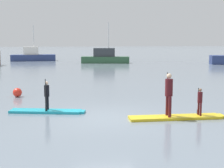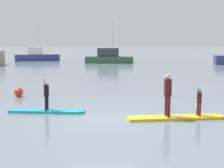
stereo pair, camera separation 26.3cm
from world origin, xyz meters
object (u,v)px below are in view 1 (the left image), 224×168
at_px(paddler_child_solo, 47,94).
at_px(motor_boat_small_navy, 33,56).
at_px(paddleboard_near, 47,111).
at_px(paddler_child_front, 200,100).
at_px(trawler_grey_distant, 105,58).
at_px(paddler_adult, 169,92).
at_px(mooring_buoy_mid, 17,92).
at_px(paddleboard_far, 177,117).

relative_size(paddler_child_solo, motor_boat_small_navy, 0.22).
height_order(paddleboard_near, paddler_child_solo, paddler_child_solo).
relative_size(paddler_child_front, motor_boat_small_navy, 0.17).
relative_size(paddler_child_front, trawler_grey_distant, 0.17).
height_order(paddler_child_front, motor_boat_small_navy, motor_boat_small_navy).
distance_m(paddler_child_front, trawler_grey_distant, 29.54).
relative_size(paddleboard_near, trawler_grey_distant, 0.51).
xyz_separation_m(paddleboard_near, paddler_child_front, (5.67, -1.95, 0.62)).
xyz_separation_m(paddleboard_near, motor_boat_small_navy, (-2.31, 33.59, 0.59)).
bearing_deg(motor_boat_small_navy, paddler_child_solo, -86.08).
distance_m(paddleboard_near, motor_boat_small_navy, 33.68).
height_order(paddler_child_solo, paddler_child_front, paddler_child_solo).
height_order(paddleboard_near, motor_boat_small_navy, motor_boat_small_navy).
distance_m(paddler_adult, paddler_child_front, 1.26).
bearing_deg(mooring_buoy_mid, paddler_child_front, -39.84).
bearing_deg(motor_boat_small_navy, paddler_child_front, -77.34).
relative_size(paddleboard_far, mooring_buoy_mid, 7.91).
height_order(paddleboard_far, trawler_grey_distant, trawler_grey_distant).
relative_size(paddler_adult, paddler_child_front, 1.58).
distance_m(paddler_child_solo, trawler_grey_distant, 28.39).
xyz_separation_m(paddleboard_near, mooring_buoy_mid, (-1.55, 4.08, 0.18)).
xyz_separation_m(paddleboard_far, mooring_buoy_mid, (-6.35, 6.01, 0.18)).
bearing_deg(mooring_buoy_mid, paddler_child_solo, -69.27).
height_order(paddleboard_far, motor_boat_small_navy, motor_boat_small_navy).
bearing_deg(trawler_grey_distant, paddler_adult, -94.32).
height_order(paddler_adult, trawler_grey_distant, trawler_grey_distant).
bearing_deg(paddler_adult, paddleboard_far, -3.24).
bearing_deg(paddleboard_far, motor_boat_small_navy, 101.31).
height_order(paddler_child_front, trawler_grey_distant, trawler_grey_distant).
bearing_deg(paddler_child_front, paddler_child_solo, 161.13).
bearing_deg(paddler_child_solo, motor_boat_small_navy, 93.92).
relative_size(paddleboard_far, motor_boat_small_navy, 0.61).
bearing_deg(motor_boat_small_navy, paddleboard_far, -78.69).
height_order(paddler_adult, mooring_buoy_mid, paddler_adult).
xyz_separation_m(paddleboard_near, paddler_child_solo, (-0.01, -0.01, 0.71)).
distance_m(paddleboard_far, mooring_buoy_mid, 8.74).
bearing_deg(paddler_adult, trawler_grey_distant, 85.68).
bearing_deg(paddler_child_front, paddleboard_far, 178.70).
xyz_separation_m(paddleboard_near, paddleboard_far, (4.79, -1.93, 0.00)).
bearing_deg(paddler_adult, paddler_child_front, -1.83).
bearing_deg(motor_boat_small_navy, paddler_adult, -79.20).
xyz_separation_m(paddler_child_front, motor_boat_small_navy, (-7.99, 35.54, -0.03)).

